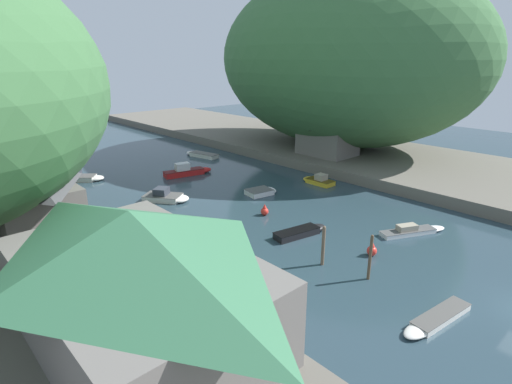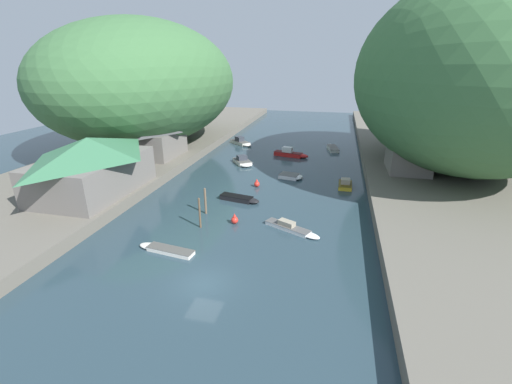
{
  "view_description": "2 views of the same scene",
  "coord_description": "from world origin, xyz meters",
  "px_view_note": "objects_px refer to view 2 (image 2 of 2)",
  "views": [
    {
      "loc": [
        -25.25,
        -3.34,
        14.14
      ],
      "look_at": [
        0.28,
        24.12,
        1.45
      ],
      "focal_mm": 28.0,
      "sensor_mm": 36.0,
      "label": 1
    },
    {
      "loc": [
        8.99,
        -20.32,
        16.01
      ],
      "look_at": [
        0.28,
        16.47,
        1.32
      ],
      "focal_mm": 24.0,
      "sensor_mm": 36.0,
      "label": 2
    }
  ],
  "objects_px": {
    "waterfront_building": "(91,164)",
    "boathouse_shed": "(160,139)",
    "boat_far_upstream": "(241,199)",
    "boat_yellow_tender": "(292,228)",
    "boat_small_dinghy": "(345,184)",
    "boat_far_right_bank": "(164,249)",
    "boat_near_quay": "(242,142)",
    "boat_red_skiff": "(243,162)",
    "boat_open_rowboat": "(292,176)",
    "right_bank_cottage": "(409,151)",
    "channel_buoy_far": "(257,184)",
    "boat_cabin_cruiser": "(332,148)",
    "person_on_quay": "(152,167)",
    "channel_buoy_near": "(235,220)",
    "person_by_boathouse": "(132,175)",
    "boat_white_cruiser": "(291,154)"
  },
  "relations": [
    {
      "from": "waterfront_building",
      "to": "boathouse_shed",
      "type": "bearing_deg",
      "value": 90.44
    },
    {
      "from": "boat_far_upstream",
      "to": "boat_yellow_tender",
      "type": "bearing_deg",
      "value": 59.54
    },
    {
      "from": "boat_small_dinghy",
      "to": "boat_far_upstream",
      "type": "bearing_deg",
      "value": -145.52
    },
    {
      "from": "boat_far_right_bank",
      "to": "boat_small_dinghy",
      "type": "bearing_deg",
      "value": -29.27
    },
    {
      "from": "boat_yellow_tender",
      "to": "boat_near_quay",
      "type": "xyz_separation_m",
      "value": [
        -14.96,
        34.7,
        0.18
      ]
    },
    {
      "from": "boat_red_skiff",
      "to": "boat_open_rowboat",
      "type": "height_order",
      "value": "boat_red_skiff"
    },
    {
      "from": "boat_far_upstream",
      "to": "boat_yellow_tender",
      "type": "relative_size",
      "value": 0.86
    },
    {
      "from": "right_bank_cottage",
      "to": "channel_buoy_far",
      "type": "bearing_deg",
      "value": -157.83
    },
    {
      "from": "boat_yellow_tender",
      "to": "boat_cabin_cruiser",
      "type": "relative_size",
      "value": 1.01
    },
    {
      "from": "person_on_quay",
      "to": "channel_buoy_near",
      "type": "bearing_deg",
      "value": -140.9
    },
    {
      "from": "boat_open_rowboat",
      "to": "boat_cabin_cruiser",
      "type": "distance_m",
      "value": 19.55
    },
    {
      "from": "boat_far_right_bank",
      "to": "boat_near_quay",
      "type": "xyz_separation_m",
      "value": [
        -4.33,
        41.23,
        0.25
      ]
    },
    {
      "from": "boat_far_upstream",
      "to": "channel_buoy_near",
      "type": "bearing_deg",
      "value": 20.22
    },
    {
      "from": "person_on_quay",
      "to": "person_by_boathouse",
      "type": "xyz_separation_m",
      "value": [
        -0.61,
        -3.87,
        0.0
      ]
    },
    {
      "from": "waterfront_building",
      "to": "boat_open_rowboat",
      "type": "height_order",
      "value": "waterfront_building"
    },
    {
      "from": "boat_white_cruiser",
      "to": "boat_near_quay",
      "type": "height_order",
      "value": "boat_white_cruiser"
    },
    {
      "from": "boat_far_right_bank",
      "to": "boat_near_quay",
      "type": "relative_size",
      "value": 1.01
    },
    {
      "from": "boat_near_quay",
      "to": "boat_red_skiff",
      "type": "bearing_deg",
      "value": 56.7
    },
    {
      "from": "boat_white_cruiser",
      "to": "boat_yellow_tender",
      "type": "bearing_deg",
      "value": 20.95
    },
    {
      "from": "boat_cabin_cruiser",
      "to": "person_on_quay",
      "type": "xyz_separation_m",
      "value": [
        -23.74,
        -24.98,
        1.96
      ]
    },
    {
      "from": "boat_white_cruiser",
      "to": "channel_buoy_far",
      "type": "relative_size",
      "value": 5.76
    },
    {
      "from": "boat_white_cruiser",
      "to": "person_on_quay",
      "type": "relative_size",
      "value": 3.78
    },
    {
      "from": "boat_small_dinghy",
      "to": "boat_yellow_tender",
      "type": "distance_m",
      "value": 15.38
    },
    {
      "from": "boat_small_dinghy",
      "to": "person_on_quay",
      "type": "bearing_deg",
      "value": -169.67
    },
    {
      "from": "boat_far_right_bank",
      "to": "channel_buoy_far",
      "type": "distance_m",
      "value": 18.57
    },
    {
      "from": "boat_near_quay",
      "to": "channel_buoy_far",
      "type": "height_order",
      "value": "boat_near_quay"
    },
    {
      "from": "boat_red_skiff",
      "to": "boat_yellow_tender",
      "type": "relative_size",
      "value": 0.84
    },
    {
      "from": "boat_far_upstream",
      "to": "boat_cabin_cruiser",
      "type": "bearing_deg",
      "value": 171.63
    },
    {
      "from": "right_bank_cottage",
      "to": "boat_small_dinghy",
      "type": "xyz_separation_m",
      "value": [
        -8.41,
        -5.21,
        -3.65
      ]
    },
    {
      "from": "boat_far_right_bank",
      "to": "person_by_boathouse",
      "type": "distance_m",
      "value": 16.77
    },
    {
      "from": "boat_open_rowboat",
      "to": "boat_near_quay",
      "type": "distance_m",
      "value": 22.48
    },
    {
      "from": "boathouse_shed",
      "to": "boat_white_cruiser",
      "type": "distance_m",
      "value": 22.34
    },
    {
      "from": "person_on_quay",
      "to": "boat_far_right_bank",
      "type": "bearing_deg",
      "value": -165.72
    },
    {
      "from": "boat_near_quay",
      "to": "boat_white_cruiser",
      "type": "bearing_deg",
      "value": 98.42
    },
    {
      "from": "boat_cabin_cruiser",
      "to": "person_by_boathouse",
      "type": "xyz_separation_m",
      "value": [
        -24.35,
        -28.85,
        1.96
      ]
    },
    {
      "from": "boat_far_upstream",
      "to": "channel_buoy_near",
      "type": "xyz_separation_m",
      "value": [
        0.99,
        -5.97,
        0.15
      ]
    },
    {
      "from": "channel_buoy_near",
      "to": "boat_small_dinghy",
      "type": "bearing_deg",
      "value": 51.52
    },
    {
      "from": "right_bank_cottage",
      "to": "boathouse_shed",
      "type": "bearing_deg",
      "value": -178.5
    },
    {
      "from": "waterfront_building",
      "to": "person_by_boathouse",
      "type": "height_order",
      "value": "waterfront_building"
    },
    {
      "from": "boat_open_rowboat",
      "to": "channel_buoy_far",
      "type": "distance_m",
      "value": 6.18
    },
    {
      "from": "channel_buoy_near",
      "to": "boat_white_cruiser",
      "type": "bearing_deg",
      "value": 85.54
    },
    {
      "from": "boat_red_skiff",
      "to": "boat_open_rowboat",
      "type": "relative_size",
      "value": 1.39
    },
    {
      "from": "boathouse_shed",
      "to": "boat_red_skiff",
      "type": "bearing_deg",
      "value": 11.63
    },
    {
      "from": "person_on_quay",
      "to": "boat_near_quay",
      "type": "bearing_deg",
      "value": -30.66
    },
    {
      "from": "boat_open_rowboat",
      "to": "boat_cabin_cruiser",
      "type": "height_order",
      "value": "boat_cabin_cruiser"
    },
    {
      "from": "boat_far_upstream",
      "to": "boathouse_shed",
      "type": "bearing_deg",
      "value": -115.6
    },
    {
      "from": "boat_cabin_cruiser",
      "to": "channel_buoy_near",
      "type": "distance_m",
      "value": 35.9
    },
    {
      "from": "boat_small_dinghy",
      "to": "person_by_boathouse",
      "type": "bearing_deg",
      "value": -162.02
    },
    {
      "from": "right_bank_cottage",
      "to": "boat_cabin_cruiser",
      "type": "height_order",
      "value": "right_bank_cottage"
    },
    {
      "from": "waterfront_building",
      "to": "boat_cabin_cruiser",
      "type": "bearing_deg",
      "value": 50.85
    }
  ]
}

